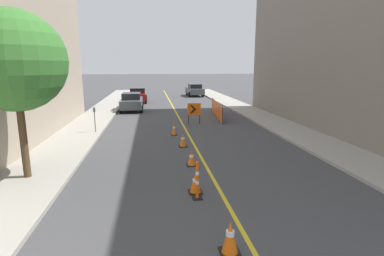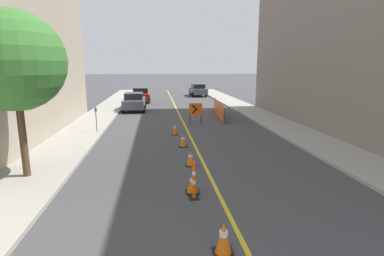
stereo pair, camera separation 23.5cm
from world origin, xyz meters
The scene contains 16 objects.
lane_stripe centered at (0.00, 24.18, 0.00)m, with size 0.12×48.37×0.01m.
sidewalk_left centered at (-6.26, 24.18, 0.07)m, with size 2.57×48.37×0.14m.
sidewalk_right centered at (6.26, 24.18, 0.07)m, with size 2.57×48.37×0.14m.
traffic_cone_nearest centered at (-0.52, 4.88, 0.36)m, with size 0.43×0.43×0.73m.
traffic_cone_second centered at (-0.79, 8.04, 0.31)m, with size 0.43×0.43×0.63m.
traffic_cone_third centered at (-0.56, 10.63, 0.30)m, with size 0.40×0.40×0.60m.
traffic_cone_fourth centered at (-0.60, 13.51, 0.31)m, with size 0.40×0.40×0.64m.
traffic_cone_fifth centered at (-0.82, 16.12, 0.34)m, with size 0.34×0.34×0.68m.
delineator_post_front centered at (-0.80, 7.60, 0.50)m, with size 0.29×0.29×1.17m.
arrow_barricade_primary centered at (0.78, 19.22, 0.97)m, with size 0.90×0.13×1.42m.
safety_mesh_fence centered at (2.94, 21.93, 0.59)m, with size 0.57×6.03×1.18m.
parked_car_curb_near centered at (-3.78, 26.16, 0.80)m, with size 1.93×4.31×1.59m.
parked_car_curb_mid centered at (-3.50, 32.42, 0.80)m, with size 1.94×4.33×1.59m.
parked_car_curb_far centered at (3.63, 38.49, 0.80)m, with size 2.00×4.38×1.59m.
parking_meter_far_curb centered at (-5.33, 16.91, 1.16)m, with size 0.12×0.11×1.46m.
street_tree_left_near centered at (-6.39, 9.85, 4.03)m, with size 3.26×3.26×5.54m.
Camera 2 is at (-1.85, -0.66, 3.89)m, focal length 28.00 mm.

